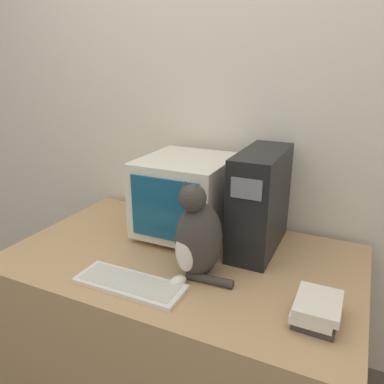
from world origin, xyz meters
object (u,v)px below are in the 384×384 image
Objects in this scene: pen at (117,268)px; book_stack at (316,310)px; keyboard at (130,284)px; computer_tower at (260,201)px; cat at (197,238)px; crt_monitor at (186,196)px.

book_stack is at bearing 0.76° from pen.
keyboard is at bearing -35.19° from pen.
cat is (-0.15, -0.34, -0.06)m from computer_tower.
crt_monitor is at bearing 141.75° from cat.
keyboard is at bearing -123.92° from computer_tower.
cat is at bearing 169.44° from book_stack.
computer_tower is 1.05× the size of keyboard.
crt_monitor is at bearing 148.36° from book_stack.
keyboard is (0.01, -0.51, -0.19)m from crt_monitor.
book_stack is at bearing 8.81° from cat.
computer_tower reaches higher than crt_monitor.
cat is at bearing 17.12° from pen.
crt_monitor is 2.81× the size of pen.
computer_tower reaches higher than pen.
computer_tower reaches higher than cat.
cat is at bearing -113.82° from computer_tower.
pen is at bearing 144.81° from keyboard.
book_stack is 0.79m from pen.
computer_tower reaches higher than book_stack.
book_stack is (0.68, -0.42, -0.16)m from crt_monitor.
book_stack is (0.32, -0.43, -0.18)m from computer_tower.
crt_monitor reaches higher than keyboard.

